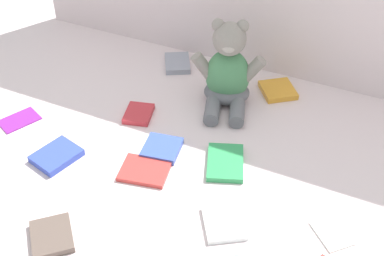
{
  "coord_description": "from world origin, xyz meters",
  "views": [
    {
      "loc": [
        0.43,
        -1.02,
        0.94
      ],
      "look_at": [
        -0.01,
        -0.1,
        0.1
      ],
      "focal_mm": 47.92,
      "sensor_mm": 36.0,
      "label": 1
    }
  ],
  "objects_px": {
    "book_case_10": "(139,114)",
    "book_case_6": "(225,163)",
    "book_case_1": "(19,120)",
    "book_case_9": "(224,223)",
    "book_case_12": "(57,156)",
    "book_case_4": "(145,171)",
    "book_case_5": "(162,148)",
    "book_case_2": "(52,236)",
    "book_case_0": "(177,63)",
    "book_case_7": "(278,90)",
    "book_case_11": "(332,232)",
    "teddy_bear": "(228,74)"
  },
  "relations": [
    {
      "from": "book_case_7",
      "to": "book_case_9",
      "type": "height_order",
      "value": "book_case_7"
    },
    {
      "from": "book_case_4",
      "to": "book_case_11",
      "type": "bearing_deg",
      "value": 79.16
    },
    {
      "from": "book_case_1",
      "to": "book_case_12",
      "type": "bearing_deg",
      "value": -179.15
    },
    {
      "from": "book_case_2",
      "to": "book_case_6",
      "type": "xyz_separation_m",
      "value": [
        0.27,
        0.4,
        -0.0
      ]
    },
    {
      "from": "book_case_0",
      "to": "book_case_7",
      "type": "relative_size",
      "value": 1.1
    },
    {
      "from": "book_case_9",
      "to": "book_case_5",
      "type": "bearing_deg",
      "value": -66.49
    },
    {
      "from": "book_case_9",
      "to": "book_case_12",
      "type": "bearing_deg",
      "value": -35.34
    },
    {
      "from": "book_case_12",
      "to": "book_case_0",
      "type": "bearing_deg",
      "value": -84.28
    },
    {
      "from": "book_case_4",
      "to": "book_case_9",
      "type": "relative_size",
      "value": 1.14
    },
    {
      "from": "book_case_4",
      "to": "book_case_9",
      "type": "height_order",
      "value": "same"
    },
    {
      "from": "book_case_0",
      "to": "book_case_10",
      "type": "xyz_separation_m",
      "value": [
        0.02,
        -0.3,
        -0.0
      ]
    },
    {
      "from": "book_case_10",
      "to": "book_case_7",
      "type": "bearing_deg",
      "value": -154.31
    },
    {
      "from": "teddy_bear",
      "to": "book_case_2",
      "type": "height_order",
      "value": "teddy_bear"
    },
    {
      "from": "book_case_0",
      "to": "book_case_5",
      "type": "relative_size",
      "value": 1.18
    },
    {
      "from": "book_case_0",
      "to": "book_case_4",
      "type": "relative_size",
      "value": 0.93
    },
    {
      "from": "teddy_bear",
      "to": "book_case_10",
      "type": "relative_size",
      "value": 2.87
    },
    {
      "from": "book_case_1",
      "to": "book_case_9",
      "type": "distance_m",
      "value": 0.7
    },
    {
      "from": "book_case_1",
      "to": "book_case_4",
      "type": "xyz_separation_m",
      "value": [
        0.44,
        -0.03,
        0.0
      ]
    },
    {
      "from": "book_case_5",
      "to": "book_case_9",
      "type": "bearing_deg",
      "value": -43.29
    },
    {
      "from": "teddy_bear",
      "to": "book_case_1",
      "type": "xyz_separation_m",
      "value": [
        -0.52,
        -0.35,
        -0.1
      ]
    },
    {
      "from": "book_case_4",
      "to": "book_case_12",
      "type": "relative_size",
      "value": 1.06
    },
    {
      "from": "book_case_0",
      "to": "book_case_7",
      "type": "height_order",
      "value": "same"
    },
    {
      "from": "book_case_2",
      "to": "book_case_7",
      "type": "distance_m",
      "value": 0.83
    },
    {
      "from": "book_case_0",
      "to": "book_case_7",
      "type": "distance_m",
      "value": 0.36
    },
    {
      "from": "teddy_bear",
      "to": "book_case_5",
      "type": "distance_m",
      "value": 0.31
    },
    {
      "from": "book_case_5",
      "to": "book_case_12",
      "type": "bearing_deg",
      "value": -158.54
    },
    {
      "from": "book_case_2",
      "to": "book_case_5",
      "type": "relative_size",
      "value": 1.12
    },
    {
      "from": "book_case_0",
      "to": "book_case_9",
      "type": "bearing_deg",
      "value": -84.03
    },
    {
      "from": "book_case_7",
      "to": "book_case_12",
      "type": "relative_size",
      "value": 0.89
    },
    {
      "from": "book_case_11",
      "to": "book_case_4",
      "type": "bearing_deg",
      "value": 135.35
    },
    {
      "from": "book_case_5",
      "to": "book_case_0",
      "type": "bearing_deg",
      "value": 100.99
    },
    {
      "from": "book_case_1",
      "to": "book_case_9",
      "type": "bearing_deg",
      "value": -164.51
    },
    {
      "from": "book_case_1",
      "to": "book_case_5",
      "type": "relative_size",
      "value": 1.14
    },
    {
      "from": "book_case_5",
      "to": "book_case_9",
      "type": "xyz_separation_m",
      "value": [
        0.25,
        -0.17,
        -0.0
      ]
    },
    {
      "from": "book_case_4",
      "to": "book_case_12",
      "type": "xyz_separation_m",
      "value": [
        -0.24,
        -0.05,
        0.0
      ]
    },
    {
      "from": "book_case_4",
      "to": "book_case_7",
      "type": "height_order",
      "value": "book_case_7"
    },
    {
      "from": "book_case_4",
      "to": "book_case_5",
      "type": "distance_m",
      "value": 0.09
    },
    {
      "from": "book_case_5",
      "to": "book_case_6",
      "type": "distance_m",
      "value": 0.18
    },
    {
      "from": "book_case_0",
      "to": "book_case_12",
      "type": "xyz_separation_m",
      "value": [
        -0.09,
        -0.55,
        0.0
      ]
    },
    {
      "from": "book_case_10",
      "to": "book_case_6",
      "type": "bearing_deg",
      "value": 149.61
    },
    {
      "from": "book_case_5",
      "to": "book_case_12",
      "type": "relative_size",
      "value": 0.83
    },
    {
      "from": "book_case_10",
      "to": "book_case_11",
      "type": "distance_m",
      "value": 0.65
    },
    {
      "from": "book_case_0",
      "to": "book_case_2",
      "type": "relative_size",
      "value": 1.05
    },
    {
      "from": "book_case_2",
      "to": "teddy_bear",
      "type": "bearing_deg",
      "value": 33.46
    },
    {
      "from": "book_case_11",
      "to": "book_case_12",
      "type": "xyz_separation_m",
      "value": [
        -0.73,
        -0.06,
        0.0
      ]
    },
    {
      "from": "book_case_1",
      "to": "book_case_10",
      "type": "height_order",
      "value": "book_case_10"
    },
    {
      "from": "book_case_2",
      "to": "book_case_4",
      "type": "relative_size",
      "value": 0.88
    },
    {
      "from": "book_case_2",
      "to": "book_case_12",
      "type": "xyz_separation_m",
      "value": [
        -0.15,
        0.23,
        0.0
      ]
    },
    {
      "from": "book_case_2",
      "to": "book_case_5",
      "type": "distance_m",
      "value": 0.38
    },
    {
      "from": "teddy_bear",
      "to": "book_case_7",
      "type": "bearing_deg",
      "value": 22.11
    }
  ]
}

